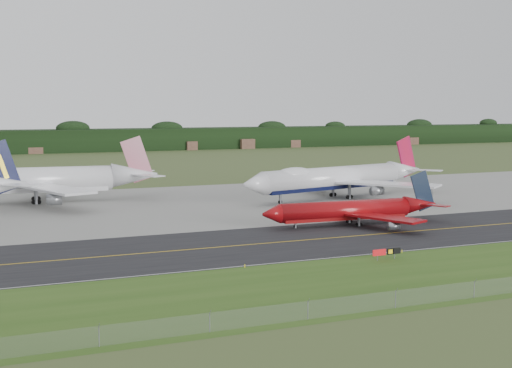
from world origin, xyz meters
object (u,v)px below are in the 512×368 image
at_px(jet_ba_747, 338,178).
at_px(jet_star_tail, 35,181).
at_px(taxiway_sign, 387,252).
at_px(jet_red_737, 354,210).

distance_m(jet_ba_747, jet_star_tail, 78.95).
bearing_deg(taxiway_sign, jet_red_737, 68.15).
bearing_deg(jet_red_737, jet_star_tail, 133.09).
distance_m(jet_ba_747, jet_red_737, 43.15).
distance_m(jet_star_tail, taxiway_sign, 103.38).
relative_size(jet_red_737, jet_star_tail, 0.63).
distance_m(jet_ba_747, taxiway_sign, 77.12).
bearing_deg(jet_ba_747, taxiway_sign, -113.57).
bearing_deg(jet_ba_747, jet_star_tail, 163.49).
height_order(jet_red_737, jet_star_tail, jet_star_tail).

